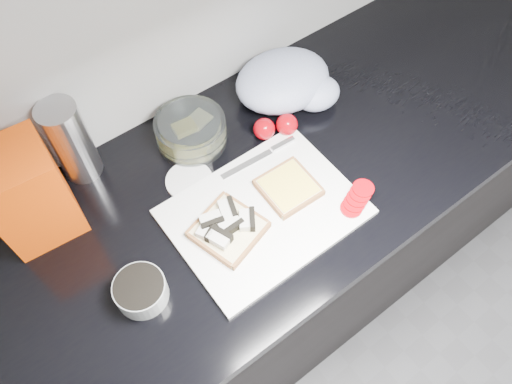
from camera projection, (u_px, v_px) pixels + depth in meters
base_cabinet at (243, 272)px, 1.53m from camera, size 3.50×0.60×0.86m
countertop at (239, 194)px, 1.15m from camera, size 3.50×0.64×0.04m
cutting_board at (264, 212)px, 1.09m from camera, size 0.40×0.30×0.01m
bread_left at (227, 228)px, 1.05m from camera, size 0.17×0.17×0.04m
bread_right at (288, 187)px, 1.11m from camera, size 0.12×0.12×0.02m
tomato_slices at (357, 198)px, 1.09m from camera, size 0.11×0.08×0.02m
knife at (268, 152)px, 1.16m from camera, size 0.20×0.03×0.01m
seed_tub at (141, 290)px, 0.97m from camera, size 0.10×0.10×0.05m
tub_lid at (189, 181)px, 1.14m from camera, size 0.11×0.11×0.01m
glass_bowl at (191, 131)px, 1.17m from camera, size 0.17×0.17×0.07m
bread_bag at (27, 194)px, 0.99m from camera, size 0.16×0.15×0.23m
steel_canister at (71, 142)px, 1.07m from camera, size 0.09×0.09×0.21m
grocery_bag at (288, 82)px, 1.24m from camera, size 0.26×0.24×0.11m
whole_tomatoes at (276, 127)px, 1.19m from camera, size 0.11×0.08×0.05m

